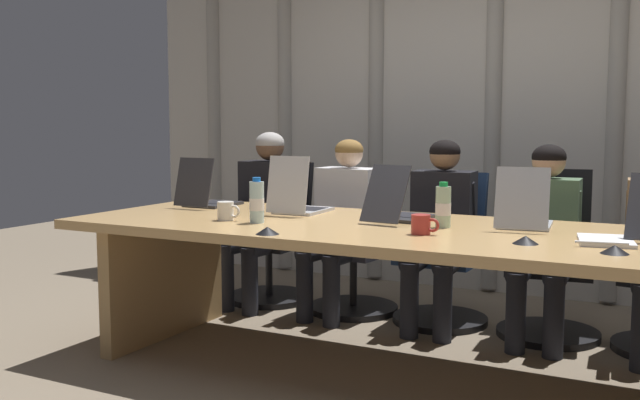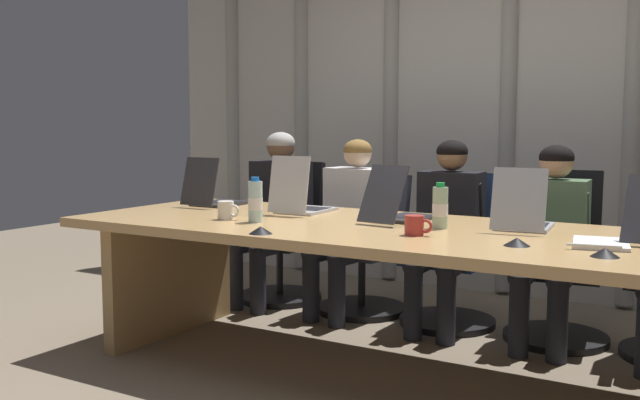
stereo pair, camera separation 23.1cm
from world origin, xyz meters
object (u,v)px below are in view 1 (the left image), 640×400
(person_left_end, at_px, (264,206))
(conference_mic_right_side, at_px, (525,240))
(person_center, at_px, (440,222))
(person_left_mid, at_px, (342,216))
(coffee_mug_far, at_px, (226,211))
(laptop_center, at_px, (400,210))
(office_chair_left_end, at_px, (273,248))
(office_chair_left_mid, at_px, (357,259))
(conference_mic_left_side, at_px, (267,231))
(office_chair_center, at_px, (444,266))
(spiral_notepad, at_px, (606,241))
(water_bottle_primary, at_px, (443,207))
(laptop_left_mid, at_px, (299,202))
(person_right_mid, at_px, (544,231))
(laptop_left_end, at_px, (207,197))
(laptop_right_mid, at_px, (524,216))
(office_chair_right_mid, at_px, (550,274))
(conference_mic_middle, at_px, (615,249))
(water_bottle_secondary, at_px, (257,202))

(person_left_end, relative_size, conference_mic_right_side, 10.90)
(person_center, bearing_deg, person_left_mid, -93.19)
(person_left_end, distance_m, coffee_mug_far, 1.22)
(laptop_center, xyz_separation_m, office_chair_left_end, (-1.31, 0.88, -0.45))
(office_chair_left_mid, xyz_separation_m, conference_mic_left_side, (0.27, -1.59, 0.42))
(laptop_center, relative_size, coffee_mug_far, 3.77)
(office_chair_center, distance_m, spiral_notepad, 1.60)
(person_left_end, distance_m, water_bottle_primary, 1.79)
(laptop_left_mid, distance_m, conference_mic_right_side, 1.44)
(conference_mic_right_side, height_order, spiral_notepad, conference_mic_right_side)
(laptop_left_mid, bearing_deg, person_right_mid, -63.06)
(conference_mic_right_side, bearing_deg, person_center, 123.17)
(laptop_left_end, relative_size, person_left_end, 0.32)
(person_right_mid, height_order, spiral_notepad, person_right_mid)
(laptop_left_mid, distance_m, laptop_right_mid, 1.26)
(person_center, xyz_separation_m, spiral_notepad, (1.05, -0.96, 0.10))
(coffee_mug_far, bearing_deg, person_center, 54.14)
(laptop_right_mid, distance_m, office_chair_left_end, 2.17)
(office_chair_right_mid, distance_m, water_bottle_primary, 1.17)
(laptop_left_mid, height_order, person_center, person_center)
(person_left_end, relative_size, conference_mic_left_side, 10.90)
(conference_mic_left_side, bearing_deg, coffee_mug_far, 145.01)
(conference_mic_middle, bearing_deg, spiral_notepad, 103.19)
(conference_mic_middle, bearing_deg, office_chair_center, 129.41)
(person_right_mid, xyz_separation_m, water_bottle_secondary, (-1.23, -1.12, 0.21))
(laptop_left_mid, distance_m, person_right_mid, 1.42)
(conference_mic_middle, bearing_deg, person_left_end, 152.74)
(office_chair_center, distance_m, coffee_mug_far, 1.56)
(person_left_end, height_order, coffee_mug_far, person_left_end)
(office_chair_left_end, bearing_deg, person_center, 83.00)
(person_left_end, distance_m, conference_mic_middle, 2.69)
(office_chair_left_mid, xyz_separation_m, water_bottle_secondary, (0.02, -1.28, 0.51))
(office_chair_left_mid, relative_size, conference_mic_right_side, 8.35)
(coffee_mug_far, distance_m, conference_mic_left_side, 0.54)
(laptop_center, xyz_separation_m, conference_mic_left_side, (-0.37, -0.71, -0.04))
(conference_mic_middle, bearing_deg, conference_mic_left_side, -172.09)
(person_left_end, bearing_deg, water_bottle_secondary, 34.60)
(person_center, bearing_deg, spiral_notepad, 44.75)
(office_chair_center, height_order, person_right_mid, person_right_mid)
(laptop_left_mid, height_order, person_left_end, person_left_end)
(water_bottle_secondary, relative_size, conference_mic_right_side, 2.13)
(laptop_left_mid, relative_size, conference_mic_middle, 3.64)
(laptop_right_mid, bearing_deg, office_chair_center, 32.04)
(person_left_mid, distance_m, conference_mic_right_side, 1.83)
(office_chair_right_mid, distance_m, person_center, 0.72)
(laptop_left_end, bearing_deg, person_center, -62.28)
(person_right_mid, bearing_deg, office_chair_left_end, -97.76)
(laptop_left_end, xyz_separation_m, person_left_end, (-0.01, 0.66, -0.13))
(water_bottle_primary, relative_size, spiral_notepad, 0.66)
(person_left_mid, distance_m, spiral_notepad, 1.97)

